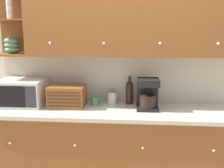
% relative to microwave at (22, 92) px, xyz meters
% --- Properties ---
extents(wall_back, '(5.05, 0.06, 2.60)m').
position_rel_microwave_xyz_m(wall_back, '(1.01, 0.29, 0.23)').
color(wall_back, silver).
rests_on(wall_back, ground_plane).
extents(counter_unit, '(2.67, 0.67, 0.92)m').
position_rel_microwave_xyz_m(counter_unit, '(1.01, -0.07, -0.60)').
color(counter_unit, brown).
rests_on(counter_unit, ground_plane).
extents(backsplash_panel, '(2.65, 0.01, 0.55)m').
position_rel_microwave_xyz_m(backsplash_panel, '(1.01, 0.25, 0.13)').
color(backsplash_panel, beige).
rests_on(backsplash_panel, counter_unit).
extents(upper_cabinets, '(2.65, 0.38, 0.79)m').
position_rel_microwave_xyz_m(upper_cabinets, '(1.18, 0.08, 0.80)').
color(upper_cabinets, brown).
rests_on(upper_cabinets, backsplash_panel).
extents(microwave, '(0.51, 0.40, 0.29)m').
position_rel_microwave_xyz_m(microwave, '(0.00, 0.00, 0.00)').
color(microwave, silver).
rests_on(microwave, counter_unit).
extents(bread_box, '(0.38, 0.29, 0.23)m').
position_rel_microwave_xyz_m(bread_box, '(0.53, -0.02, -0.03)').
color(bread_box, brown).
rests_on(bread_box, counter_unit).
extents(mug, '(0.11, 0.09, 0.09)m').
position_rel_microwave_xyz_m(mug, '(0.83, 0.05, -0.10)').
color(mug, '#4C845B').
rests_on(mug, counter_unit).
extents(storage_canister, '(0.12, 0.12, 0.14)m').
position_rel_microwave_xyz_m(storage_canister, '(1.01, 0.13, -0.07)').
color(storage_canister, silver).
rests_on(storage_canister, counter_unit).
extents(wine_bottle, '(0.08, 0.08, 0.32)m').
position_rel_microwave_xyz_m(wine_bottle, '(1.21, 0.13, 0.00)').
color(wine_bottle, black).
rests_on(wine_bottle, counter_unit).
extents(coffee_maker, '(0.23, 0.23, 0.33)m').
position_rel_microwave_xyz_m(coffee_maker, '(1.40, -0.04, 0.02)').
color(coffee_maker, black).
rests_on(coffee_maker, counter_unit).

